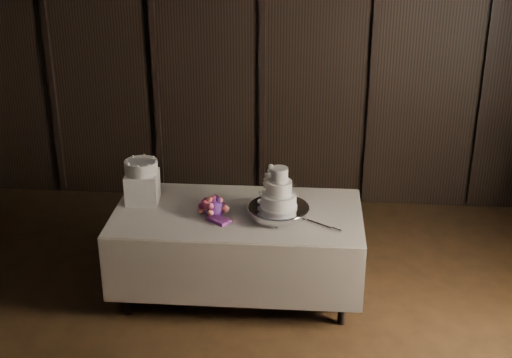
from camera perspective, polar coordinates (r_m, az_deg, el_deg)
The scene contains 8 objects.
room at distance 3.96m, azimuth -3.48°, elevation -3.07°, with size 6.08×7.08×3.08m.
display_table at distance 5.87m, azimuth -1.47°, elevation -5.63°, with size 2.00×1.06×0.76m.
cake_stand at distance 5.60m, azimuth 1.82°, elevation -2.66°, with size 0.48×0.48×0.09m, color silver.
wedding_cake at distance 5.51m, azimuth 1.58°, elevation -1.08°, with size 0.31×0.28×0.33m.
bouquet at distance 5.64m, azimuth -3.37°, elevation -2.28°, with size 0.30×0.40×0.19m, color #C64461, non-canonical shape.
box_pedestal at distance 5.91m, azimuth -9.06°, elevation -0.65°, with size 0.26×0.26×0.25m, color white.
small_cake at distance 5.84m, azimuth -9.17°, elevation 0.95°, with size 0.27×0.27×0.11m, color white.
cake_knife at distance 5.53m, azimuth 4.84°, elevation -3.53°, with size 0.37×0.02×0.01m, color silver.
Camera 1 is at (0.55, -3.51, 3.26)m, focal length 50.00 mm.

